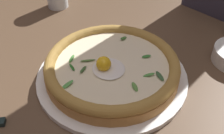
# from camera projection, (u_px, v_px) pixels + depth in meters

# --- Properties ---
(ground_plane) EXTENTS (2.40, 2.40, 0.03)m
(ground_plane) POSITION_uv_depth(u_px,v_px,m) (108.00, 92.00, 0.59)
(ground_plane) COLOR brown
(ground_plane) RESTS_ON ground
(pizza_plate) EXTENTS (0.33, 0.33, 0.01)m
(pizza_plate) POSITION_uv_depth(u_px,v_px,m) (112.00, 76.00, 0.60)
(pizza_plate) COLOR white
(pizza_plate) RESTS_ON ground
(pizza) EXTENTS (0.29, 0.29, 0.06)m
(pizza) POSITION_uv_depth(u_px,v_px,m) (112.00, 66.00, 0.58)
(pizza) COLOR #AF793D
(pizza) RESTS_ON pizza_plate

